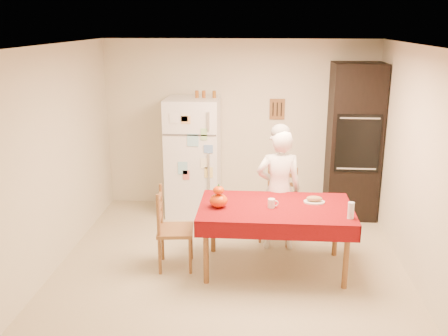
# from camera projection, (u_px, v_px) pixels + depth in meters

# --- Properties ---
(floor) EXTENTS (4.50, 4.50, 0.00)m
(floor) POSITION_uv_depth(u_px,v_px,m) (230.00, 274.00, 5.62)
(floor) COLOR tan
(floor) RESTS_ON ground
(room_shell) EXTENTS (4.02, 4.52, 2.51)m
(room_shell) POSITION_uv_depth(u_px,v_px,m) (230.00, 133.00, 5.17)
(room_shell) COLOR beige
(room_shell) RESTS_ON ground
(refrigerator) EXTENTS (0.75, 0.74, 1.70)m
(refrigerator) POSITION_uv_depth(u_px,v_px,m) (193.00, 157.00, 7.23)
(refrigerator) COLOR white
(refrigerator) RESTS_ON floor
(oven_cabinet) EXTENTS (0.70, 0.62, 2.20)m
(oven_cabinet) POSITION_uv_depth(u_px,v_px,m) (354.00, 142.00, 7.04)
(oven_cabinet) COLOR black
(oven_cabinet) RESTS_ON floor
(dining_table) EXTENTS (1.70, 1.00, 0.76)m
(dining_table) POSITION_uv_depth(u_px,v_px,m) (275.00, 212.00, 5.56)
(dining_table) COLOR brown
(dining_table) RESTS_ON floor
(chair_far) EXTENTS (0.52, 0.51, 0.95)m
(chair_far) POSITION_uv_depth(u_px,v_px,m) (280.00, 201.00, 6.42)
(chair_far) COLOR brown
(chair_far) RESTS_ON floor
(chair_left) EXTENTS (0.44, 0.46, 0.95)m
(chair_left) POSITION_uv_depth(u_px,v_px,m) (170.00, 226.00, 5.66)
(chair_left) COLOR brown
(chair_left) RESTS_ON floor
(seated_woman) EXTENTS (0.58, 0.41, 1.52)m
(seated_woman) POSITION_uv_depth(u_px,v_px,m) (279.00, 190.00, 6.08)
(seated_woman) COLOR white
(seated_woman) RESTS_ON floor
(coffee_mug) EXTENTS (0.08, 0.08, 0.10)m
(coffee_mug) POSITION_uv_depth(u_px,v_px,m) (271.00, 203.00, 5.49)
(coffee_mug) COLOR white
(coffee_mug) RESTS_ON dining_table
(pumpkin_lower) EXTENTS (0.20, 0.20, 0.15)m
(pumpkin_lower) POSITION_uv_depth(u_px,v_px,m) (219.00, 201.00, 5.50)
(pumpkin_lower) COLOR #E86205
(pumpkin_lower) RESTS_ON dining_table
(pumpkin_upper) EXTENTS (0.12, 0.12, 0.09)m
(pumpkin_upper) POSITION_uv_depth(u_px,v_px,m) (219.00, 190.00, 5.46)
(pumpkin_upper) COLOR red
(pumpkin_upper) RESTS_ON pumpkin_lower
(wine_glass) EXTENTS (0.07, 0.07, 0.18)m
(wine_glass) POSITION_uv_depth(u_px,v_px,m) (351.00, 210.00, 5.18)
(wine_glass) COLOR silver
(wine_glass) RESTS_ON dining_table
(bread_plate) EXTENTS (0.24, 0.24, 0.02)m
(bread_plate) POSITION_uv_depth(u_px,v_px,m) (314.00, 202.00, 5.65)
(bread_plate) COLOR white
(bread_plate) RESTS_ON dining_table
(bread_loaf) EXTENTS (0.18, 0.10, 0.06)m
(bread_loaf) POSITION_uv_depth(u_px,v_px,m) (314.00, 199.00, 5.64)
(bread_loaf) COLOR #A77752
(bread_loaf) RESTS_ON bread_plate
(spice_jar_left) EXTENTS (0.05, 0.05, 0.10)m
(spice_jar_left) POSITION_uv_depth(u_px,v_px,m) (197.00, 94.00, 7.01)
(spice_jar_left) COLOR brown
(spice_jar_left) RESTS_ON refrigerator
(spice_jar_mid) EXTENTS (0.05, 0.05, 0.10)m
(spice_jar_mid) POSITION_uv_depth(u_px,v_px,m) (204.00, 94.00, 7.01)
(spice_jar_mid) COLOR brown
(spice_jar_mid) RESTS_ON refrigerator
(spice_jar_right) EXTENTS (0.05, 0.05, 0.10)m
(spice_jar_right) POSITION_uv_depth(u_px,v_px,m) (214.00, 94.00, 7.00)
(spice_jar_right) COLOR brown
(spice_jar_right) RESTS_ON refrigerator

